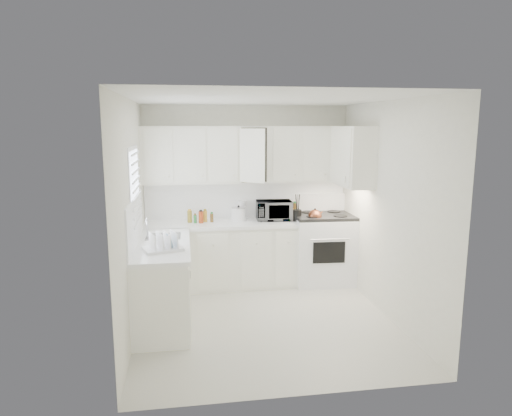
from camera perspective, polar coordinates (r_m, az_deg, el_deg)
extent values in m
plane|color=silver|center=(5.71, 1.11, -13.70)|extent=(3.20, 3.20, 0.00)
plane|color=white|center=(5.23, 1.22, 13.35)|extent=(3.20, 3.20, 0.00)
plane|color=white|center=(6.88, -1.16, 1.71)|extent=(3.00, 0.00, 3.00)
plane|color=white|center=(3.79, 5.39, -5.30)|extent=(3.00, 0.00, 3.00)
plane|color=white|center=(5.27, -15.12, -1.23)|extent=(0.00, 3.20, 3.20)
plane|color=white|center=(5.77, 16.01, -0.32)|extent=(0.00, 3.20, 3.20)
cube|color=white|center=(6.60, -4.14, -1.98)|extent=(2.24, 0.64, 0.05)
cube|color=white|center=(5.52, -11.51, -4.56)|extent=(0.64, 1.62, 0.05)
cube|color=white|center=(6.88, -1.14, 1.08)|extent=(2.98, 0.02, 0.55)
cube|color=white|center=(5.48, -14.76, -1.59)|extent=(0.02, 1.60, 0.55)
imported|color=gray|center=(6.71, 2.23, -0.04)|extent=(0.52, 0.31, 0.34)
cylinder|color=white|center=(6.82, -1.77, -0.19)|extent=(0.12, 0.12, 0.27)
cylinder|color=olive|center=(6.69, -8.18, -1.11)|extent=(0.06, 0.06, 0.13)
cylinder|color=#297C33|center=(6.60, -7.51, -1.24)|extent=(0.06, 0.06, 0.13)
cylinder|color=#AF3D17|center=(6.69, -6.89, -1.07)|extent=(0.06, 0.06, 0.13)
cylinder|color=gold|center=(6.60, -6.21, -1.20)|extent=(0.06, 0.06, 0.13)
cylinder|color=brown|center=(6.70, -5.61, -1.04)|extent=(0.06, 0.06, 0.13)
cylinder|color=#AF3D17|center=(6.88, 3.80, -0.45)|extent=(0.06, 0.06, 0.19)
cylinder|color=gold|center=(6.84, 4.36, -0.53)|extent=(0.06, 0.06, 0.19)
cylinder|color=brown|center=(6.91, 4.69, -0.42)|extent=(0.06, 0.06, 0.19)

